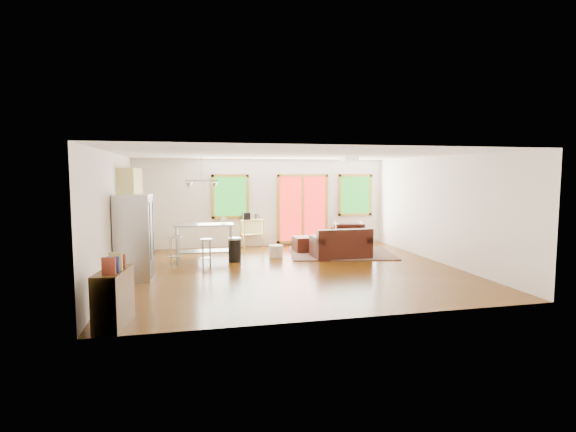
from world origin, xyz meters
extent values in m
cube|color=#3C1F05|center=(0.00, 0.00, -0.01)|extent=(7.50, 7.00, 0.02)
cube|color=white|center=(0.00, 0.00, 2.61)|extent=(7.50, 7.00, 0.02)
cube|color=white|center=(0.00, 3.51, 1.30)|extent=(7.50, 0.02, 2.60)
cube|color=white|center=(-3.76, 0.00, 1.30)|extent=(0.02, 7.00, 2.60)
cube|color=white|center=(3.76, 0.00, 1.30)|extent=(0.02, 7.00, 2.60)
cube|color=white|center=(0.00, -3.51, 1.30)|extent=(7.50, 0.02, 2.60)
cube|color=#185215|center=(-1.00, 3.46, 1.50)|extent=(0.94, 0.02, 1.14)
cube|color=#AA852A|center=(-1.00, 3.46, 2.11)|extent=(1.10, 0.05, 0.08)
cube|color=#AA852A|center=(-1.00, 3.46, 0.89)|extent=(1.10, 0.05, 0.08)
cube|color=#AA852A|center=(-1.51, 3.46, 1.50)|extent=(0.08, 0.05, 1.30)
cube|color=#AA852A|center=(-0.49, 3.46, 1.50)|extent=(0.08, 0.05, 1.30)
cube|color=#AA1914|center=(1.20, 3.46, 1.10)|extent=(1.44, 0.02, 1.94)
cube|color=#AA852A|center=(1.20, 3.46, 2.11)|extent=(1.60, 0.05, 0.08)
cube|color=#AA852A|center=(1.20, 3.46, 0.09)|extent=(1.60, 0.05, 0.08)
cube|color=#AA852A|center=(0.44, 3.46, 1.10)|extent=(0.08, 0.05, 2.10)
cube|color=#AA852A|center=(1.96, 3.46, 1.10)|extent=(0.08, 0.05, 2.10)
cube|color=#AA852A|center=(1.20, 3.46, 1.10)|extent=(0.08, 0.05, 1.94)
cube|color=#185215|center=(2.90, 3.46, 1.50)|extent=(0.94, 0.02, 1.14)
cube|color=#AA852A|center=(2.90, 3.46, 2.11)|extent=(1.10, 0.05, 0.08)
cube|color=#AA852A|center=(2.90, 3.46, 0.89)|extent=(1.10, 0.05, 0.08)
cube|color=#AA852A|center=(2.39, 3.46, 1.50)|extent=(0.08, 0.05, 1.30)
cube|color=#AA852A|center=(3.41, 3.46, 1.50)|extent=(0.08, 0.05, 1.30)
cube|color=#475035|center=(1.81, 1.70, 0.01)|extent=(3.05, 2.55, 0.03)
cube|color=black|center=(1.60, 1.16, 0.20)|extent=(1.46, 0.84, 0.41)
cube|color=black|center=(1.60, 0.85, 0.59)|extent=(1.46, 0.21, 0.37)
cube|color=black|center=(0.97, 1.16, 0.49)|extent=(0.20, 0.83, 0.16)
cube|color=black|center=(2.23, 1.17, 0.49)|extent=(0.20, 0.83, 0.16)
cube|color=black|center=(1.28, 1.21, 0.47)|extent=(0.61, 0.54, 0.12)
cube|color=black|center=(1.92, 1.21, 0.47)|extent=(0.61, 0.54, 0.12)
cube|color=#3C290D|center=(2.05, 1.86, 0.36)|extent=(1.06, 0.81, 0.04)
cube|color=#3C290D|center=(1.61, 1.77, 0.17)|extent=(0.07, 0.07, 0.34)
cube|color=#3C290D|center=(2.37, 1.55, 0.17)|extent=(0.07, 0.07, 0.34)
cube|color=#3C290D|center=(1.73, 2.17, 0.17)|extent=(0.07, 0.07, 0.34)
cube|color=#3C290D|center=(2.48, 1.94, 0.17)|extent=(0.07, 0.07, 0.34)
imported|color=black|center=(2.36, 2.57, 0.42)|extent=(0.98, 0.94, 0.84)
cube|color=black|center=(0.94, 2.19, 0.21)|extent=(0.65, 0.65, 0.42)
cylinder|color=beige|center=(-0.02, 1.59, 0.16)|extent=(0.44, 0.44, 0.31)
imported|color=silver|center=(1.61, 1.83, 0.50)|extent=(0.20, 0.21, 0.20)
sphere|color=red|center=(1.64, 1.85, 0.66)|extent=(0.08, 0.08, 0.08)
sphere|color=red|center=(1.57, 1.81, 0.68)|extent=(0.08, 0.08, 0.08)
sphere|color=red|center=(1.61, 1.87, 0.70)|extent=(0.08, 0.08, 0.08)
imported|color=maroon|center=(2.04, 1.89, 0.53)|extent=(0.20, 0.06, 0.27)
cube|color=#D6C46D|center=(-3.45, 1.70, 0.45)|extent=(0.60, 2.20, 0.90)
cube|color=black|center=(-3.45, 1.70, 0.92)|extent=(0.64, 2.24, 0.04)
cube|color=#D6C46D|center=(-3.57, 1.70, 1.95)|extent=(0.36, 2.20, 0.70)
cylinder|color=#B7BABC|center=(-3.45, 1.20, 1.03)|extent=(0.12, 0.12, 0.18)
cube|color=black|center=(-3.45, 2.10, 1.04)|extent=(0.22, 0.18, 0.20)
cube|color=#B7BABC|center=(-3.35, -0.10, 0.88)|extent=(0.75, 0.73, 1.75)
cube|color=gray|center=(-3.01, -0.13, 0.88)|extent=(0.07, 0.64, 1.71)
cylinder|color=gray|center=(-3.01, -0.34, 1.02)|extent=(0.02, 0.02, 1.17)
cylinder|color=gray|center=(-2.98, 0.08, 1.02)|extent=(0.02, 0.02, 1.17)
cube|color=#B7BABC|center=(-1.86, 1.52, 0.90)|extent=(1.47, 0.62, 0.04)
cube|color=gray|center=(-1.86, 1.52, 0.24)|extent=(1.37, 0.54, 0.03)
cylinder|color=gray|center=(-2.53, 1.31, 0.44)|extent=(0.04, 0.04, 0.88)
cylinder|color=gray|center=(-1.21, 1.28, 0.44)|extent=(0.04, 0.04, 0.88)
cylinder|color=gray|center=(-2.52, 1.76, 0.44)|extent=(0.04, 0.04, 0.88)
cylinder|color=gray|center=(-1.20, 1.73, 0.44)|extent=(0.04, 0.04, 0.88)
imported|color=white|center=(-1.36, 1.70, 1.02)|extent=(0.14, 0.11, 0.14)
cylinder|color=#B7BABC|center=(-2.57, 1.13, 0.68)|extent=(0.39, 0.39, 0.04)
cylinder|color=gray|center=(-2.50, 1.24, 0.33)|extent=(0.03, 0.03, 0.66)
cylinder|color=gray|center=(-2.68, 1.20, 0.33)|extent=(0.03, 0.03, 0.66)
cylinder|color=gray|center=(-2.64, 1.02, 0.33)|extent=(0.03, 0.03, 0.66)
cylinder|color=gray|center=(-2.46, 1.06, 0.33)|extent=(0.03, 0.03, 0.66)
cylinder|color=gray|center=(-2.57, 1.13, 0.21)|extent=(0.36, 0.36, 0.01)
cylinder|color=#B7BABC|center=(-1.84, 0.84, 0.63)|extent=(0.32, 0.32, 0.04)
cylinder|color=gray|center=(-1.76, 0.93, 0.31)|extent=(0.02, 0.02, 0.62)
cylinder|color=gray|center=(-1.93, 0.92, 0.31)|extent=(0.02, 0.02, 0.62)
cylinder|color=gray|center=(-1.92, 0.75, 0.31)|extent=(0.02, 0.02, 0.62)
cylinder|color=gray|center=(-1.75, 0.76, 0.31)|extent=(0.02, 0.02, 0.62)
cylinder|color=gray|center=(-1.84, 0.84, 0.20)|extent=(0.29, 0.29, 0.01)
cylinder|color=black|center=(-1.13, 1.25, 0.28)|extent=(0.32, 0.32, 0.56)
cylinder|color=#B7BABC|center=(-1.13, 1.25, 0.58)|extent=(0.33, 0.33, 0.05)
cube|color=#D6C46D|center=(-0.39, 3.35, 0.80)|extent=(0.73, 0.52, 0.04)
cube|color=#D6C46D|center=(-0.39, 3.35, 0.39)|extent=(0.68, 0.49, 0.03)
cube|color=#D6C46D|center=(-0.65, 3.14, 0.40)|extent=(0.04, 0.04, 0.81)
cube|color=#D6C46D|center=(-0.08, 3.22, 0.40)|extent=(0.04, 0.04, 0.81)
cube|color=#D6C46D|center=(-0.70, 3.48, 0.40)|extent=(0.04, 0.04, 0.81)
cube|color=#D6C46D|center=(-0.12, 3.56, 0.40)|extent=(0.04, 0.04, 0.81)
cube|color=black|center=(-0.56, 3.33, 0.93)|extent=(0.24, 0.22, 0.21)
cylinder|color=#B7BABC|center=(-0.21, 3.37, 0.91)|extent=(0.17, 0.17, 0.17)
cube|color=#3C290D|center=(-3.35, -3.03, 0.40)|extent=(0.49, 0.95, 0.81)
cube|color=maroon|center=(-3.35, -3.34, 0.93)|extent=(0.19, 0.08, 0.24)
cube|color=navy|center=(-3.32, -3.19, 0.92)|extent=(0.19, 0.08, 0.22)
cube|color=tan|center=(-3.30, -3.04, 0.94)|extent=(0.19, 0.08, 0.26)
cube|color=maroon|center=(-3.28, -2.89, 0.91)|extent=(0.19, 0.08, 0.20)
cube|color=white|center=(1.60, 0.60, 2.53)|extent=(0.35, 0.35, 0.12)
cylinder|color=gray|center=(-1.90, 1.50, 2.30)|extent=(0.02, 0.02, 0.60)
cube|color=gray|center=(-1.90, 1.50, 2.00)|extent=(0.80, 0.04, 0.03)
cone|color=#B7BABC|center=(-2.20, 1.50, 1.88)|extent=(0.18, 0.18, 0.14)
cone|color=#B7BABC|center=(-1.60, 1.50, 1.88)|extent=(0.18, 0.18, 0.14)
camera|label=1|loc=(-2.34, -9.72, 2.19)|focal=28.00mm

